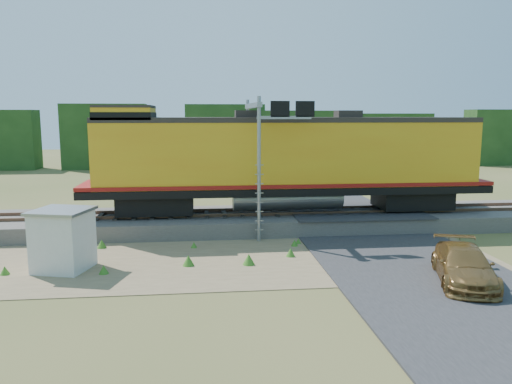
{
  "coord_description": "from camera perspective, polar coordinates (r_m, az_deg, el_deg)",
  "views": [
    {
      "loc": [
        -1.11,
        -19.59,
        5.92
      ],
      "look_at": [
        1.36,
        3.0,
        2.4
      ],
      "focal_mm": 35.0,
      "sensor_mm": 36.0,
      "label": 1
    }
  ],
  "objects": [
    {
      "name": "ground",
      "position": [
        20.5,
        -2.88,
        -7.99
      ],
      "size": [
        140.0,
        140.0,
        0.0
      ],
      "primitive_type": "plane",
      "color": "#475123",
      "rests_on": "ground"
    },
    {
      "name": "tree_line_north",
      "position": [
        57.67,
        -5.15,
        5.94
      ],
      "size": [
        130.0,
        3.0,
        6.5
      ],
      "color": "#1C3C15",
      "rests_on": "ground"
    },
    {
      "name": "ballast",
      "position": [
        26.21,
        -3.67,
        -3.37
      ],
      "size": [
        70.0,
        5.0,
        0.8
      ],
      "primitive_type": "cube",
      "color": "slate",
      "rests_on": "ground"
    },
    {
      "name": "locomotive",
      "position": [
        26.03,
        2.99,
        3.76
      ],
      "size": [
        21.03,
        3.21,
        5.43
      ],
      "color": "black",
      "rests_on": "rails"
    },
    {
      "name": "car",
      "position": [
        19.32,
        22.66,
        -7.74
      ],
      "size": [
        3.11,
        4.8,
        1.29
      ],
      "primitive_type": "imported",
      "rotation": [
        0.0,
        0.0,
        -0.32
      ],
      "color": "olive",
      "rests_on": "ground"
    },
    {
      "name": "rails",
      "position": [
        26.11,
        -3.68,
        -2.34
      ],
      "size": [
        70.0,
        1.54,
        0.16
      ],
      "color": "brown",
      "rests_on": "ballast"
    },
    {
      "name": "shed",
      "position": [
        20.53,
        -21.2,
        -5.09
      ],
      "size": [
        2.47,
        2.47,
        2.38
      ],
      "rotation": [
        0.0,
        0.0,
        -0.27
      ],
      "color": "silver",
      "rests_on": "ground"
    },
    {
      "name": "signal_gantry",
      "position": [
        25.13,
        0.56,
        6.93
      ],
      "size": [
        2.68,
        6.2,
        6.77
      ],
      "color": "gray",
      "rests_on": "ground"
    },
    {
      "name": "road",
      "position": [
        22.66,
        15.08,
        -6.42
      ],
      "size": [
        7.0,
        66.0,
        0.86
      ],
      "color": "#38383A",
      "rests_on": "ground"
    },
    {
      "name": "weed_clumps",
      "position": [
        20.7,
        -12.71,
        -8.04
      ],
      "size": [
        15.0,
        6.2,
        0.56
      ],
      "primitive_type": null,
      "color": "#3A7521",
      "rests_on": "ground"
    },
    {
      "name": "dirt_shoulder",
      "position": [
        20.96,
        -8.48,
        -7.66
      ],
      "size": [
        26.0,
        8.0,
        0.03
      ],
      "primitive_type": "cube",
      "color": "#8C7754",
      "rests_on": "ground"
    }
  ]
}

